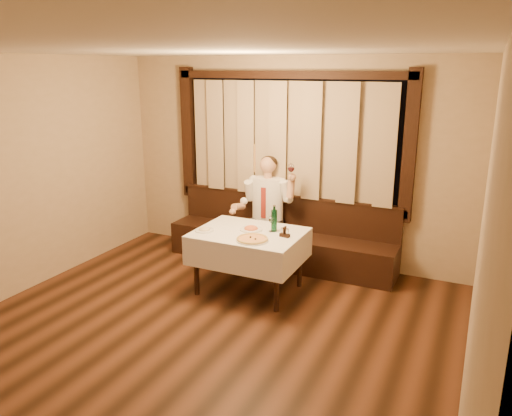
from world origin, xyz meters
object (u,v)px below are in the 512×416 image
at_px(seated_man, 266,203).
at_px(green_bottle, 274,220).
at_px(banquette, 281,241).
at_px(pasta_cream, 204,228).
at_px(pizza, 252,239).
at_px(cruet_caddy, 285,233).
at_px(pasta_red, 251,227).
at_px(dining_table, 249,240).

bearing_deg(seated_man, green_bottle, -59.74).
xyz_separation_m(banquette, pasta_cream, (-0.50, -1.21, 0.48)).
distance_m(pizza, green_bottle, 0.44).
relative_size(banquette, cruet_caddy, 25.74).
bearing_deg(pasta_cream, pizza, -6.11).
bearing_deg(pasta_cream, banquette, 67.64).
bearing_deg(cruet_caddy, pizza, -127.32).
distance_m(pizza, seated_man, 1.25).
bearing_deg(banquette, pasta_cream, -112.36).
bearing_deg(pizza, banquette, 97.54).
bearing_deg(seated_man, cruet_caddy, -54.77).
distance_m(pizza, cruet_caddy, 0.40).
bearing_deg(pasta_red, banquette, 89.65).
height_order(pasta_cream, green_bottle, green_bottle).
bearing_deg(pasta_red, pizza, -62.28).
bearing_deg(pasta_red, pasta_cream, -151.93).
relative_size(dining_table, green_bottle, 3.91).
distance_m(banquette, pizza, 1.38).
xyz_separation_m(dining_table, pasta_red, (-0.01, 0.07, 0.14)).
relative_size(dining_table, pizza, 3.36).
bearing_deg(pasta_cream, seated_man, 74.85).
xyz_separation_m(dining_table, pizza, (0.17, -0.26, 0.12)).
distance_m(dining_table, cruet_caddy, 0.48).
bearing_deg(dining_table, pizza, -57.03).
bearing_deg(pasta_cream, pasta_red, 28.07).
bearing_deg(banquette, seated_man, -154.99).
height_order(pasta_cream, cruet_caddy, cruet_caddy).
bearing_deg(pizza, pasta_cream, 173.89).
distance_m(green_bottle, seated_man, 0.91).
xyz_separation_m(banquette, pasta_red, (-0.01, -0.95, 0.48)).
bearing_deg(green_bottle, seated_man, 120.26).
distance_m(dining_table, pizza, 0.34).
height_order(pizza, seated_man, seated_man).
relative_size(pizza, green_bottle, 1.16).
bearing_deg(green_bottle, banquette, 106.69).
distance_m(pasta_red, green_bottle, 0.30).
height_order(pasta_cream, seated_man, seated_man).
distance_m(green_bottle, cruet_caddy, 0.25).
bearing_deg(seated_man, dining_table, -78.17).
bearing_deg(pizza, pasta_red, 117.72).
distance_m(dining_table, pasta_red, 0.16).
relative_size(dining_table, pasta_cream, 5.53).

